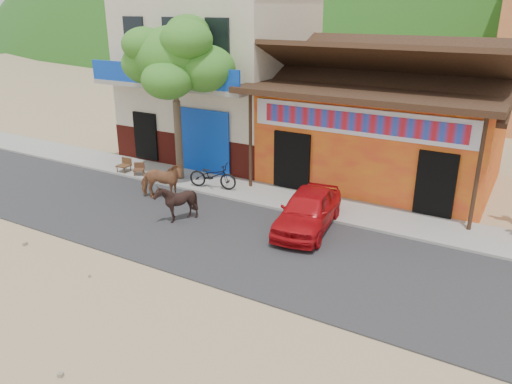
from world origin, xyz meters
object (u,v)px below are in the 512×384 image
scooter (213,176)px  cafe_chair_right (138,164)px  tree (176,101)px  cow_tan (162,181)px  red_car (308,210)px  cafe_chair_left (123,160)px  cow_dark (176,202)px

scooter → cafe_chair_right: 3.39m
tree → cow_tan: 3.16m
tree → scooter: size_ratio=3.31×
red_car → cow_tan: bearing=175.2°
cafe_chair_right → cafe_chair_left: bearing=146.9°
cow_tan → scooter: bearing=-56.7°
tree → cafe_chair_right: bearing=-163.3°
cow_tan → scooter: size_ratio=0.87×
cow_dark → red_car: (3.79, 1.53, -0.01)m
tree → cafe_chair_left: tree is taller
tree → cow_dark: size_ratio=4.84×
cow_tan → cafe_chair_right: 2.77m
cafe_chair_left → cafe_chair_right: (0.81, 0.00, -0.07)m
tree → cafe_chair_left: size_ratio=5.99×
scooter → cafe_chair_right: (-3.39, -0.23, -0.04)m
cow_dark → cafe_chair_right: size_ratio=1.43×
red_car → cafe_chair_right: bearing=163.9°
red_car → cafe_chair_right: red_car is taller
scooter → cafe_chair_left: size_ratio=1.81×
cafe_chair_right → cow_tan: bearing=-63.8°
red_car → scooter: (-4.41, 1.34, -0.05)m
scooter → cafe_chair_right: scooter is taller
scooter → cafe_chair_left: 4.20m
red_car → scooter: bearing=155.1°
cafe_chair_right → cow_dark: bearing=-66.6°
scooter → tree: bearing=68.9°
tree → cow_dark: tree is taller
cow_dark → cafe_chair_left: size_ratio=1.24×
tree → scooter: tree is taller
red_car → cow_dark: bearing=-166.1°
cow_tan → cafe_chair_left: bearing=41.0°
cafe_chair_right → red_car: bearing=-41.3°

